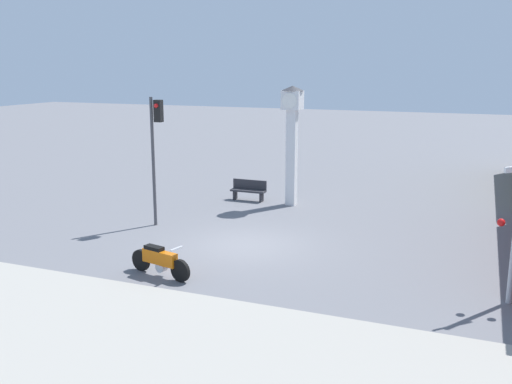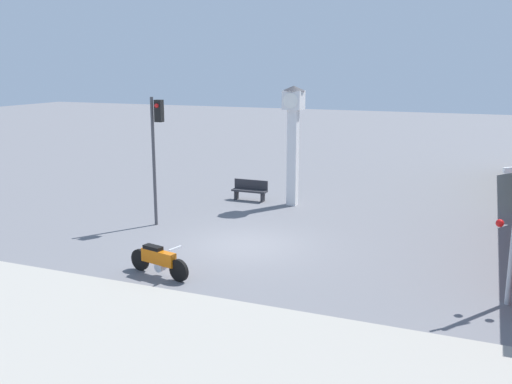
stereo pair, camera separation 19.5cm
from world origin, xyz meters
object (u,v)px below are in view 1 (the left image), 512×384
at_px(clock_tower, 292,128).
at_px(traffic_light, 156,139).
at_px(motorcycle, 160,261).
at_px(bench, 249,190).

bearing_deg(clock_tower, traffic_light, -126.13).
bearing_deg(motorcycle, clock_tower, 98.35).
bearing_deg(traffic_light, bench, 72.38).
bearing_deg(motorcycle, traffic_light, 134.71).
distance_m(motorcycle, bench, 9.75).
height_order(clock_tower, bench, clock_tower).
height_order(clock_tower, traffic_light, clock_tower).
relative_size(traffic_light, bench, 3.01).
bearing_deg(bench, motorcycle, -82.76).
height_order(motorcycle, clock_tower, clock_tower).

